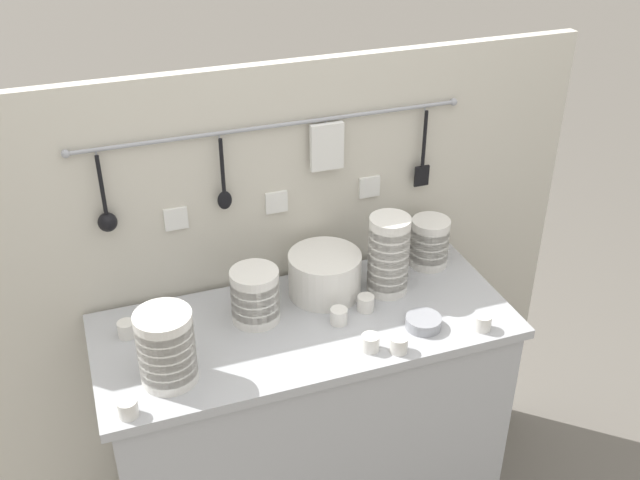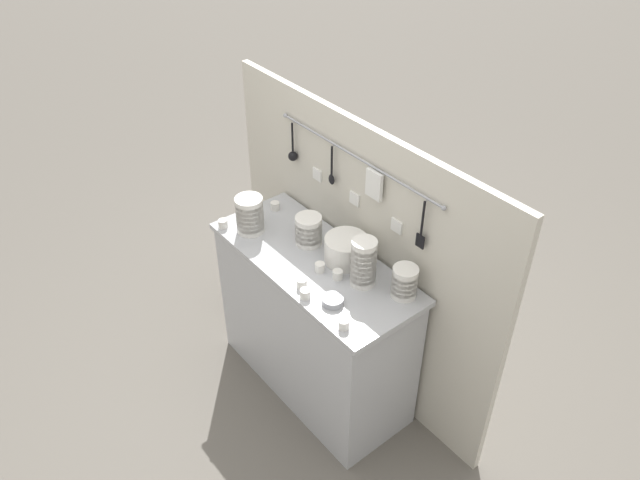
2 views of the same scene
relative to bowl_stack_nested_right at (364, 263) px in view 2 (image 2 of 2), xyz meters
name	(u,v)px [view 2 (image 2 of 2)]	position (x,y,z in m)	size (l,w,h in m)	color
ground_plane	(315,379)	(-0.30, -0.08, -1.09)	(20.00, 20.00, 0.00)	#666059
counter	(314,324)	(-0.30, -0.08, -0.61)	(1.25, 0.53, 0.96)	#ADAFB5
back_wall	(356,255)	(-0.30, 0.22, -0.25)	(2.05, 0.09, 1.66)	beige
bowl_stack_nested_right	(364,263)	(0.00, 0.00, 0.00)	(0.13, 0.13, 0.26)	silver
bowl_stack_back_corner	(309,230)	(-0.43, -0.01, -0.05)	(0.15, 0.15, 0.17)	silver
bowl_stack_short_front	(405,282)	(0.19, 0.10, -0.05)	(0.13, 0.13, 0.17)	silver
bowl_stack_tall_left	(250,215)	(-0.72, -0.19, -0.02)	(0.15, 0.15, 0.21)	silver
plate_stack	(346,249)	(-0.19, 0.05, -0.06)	(0.23, 0.23, 0.14)	silver
steel_mixing_bowl	(333,301)	(0.02, -0.21, -0.11)	(0.11, 0.11, 0.04)	#93969E
cup_edge_near	(337,275)	(-0.10, -0.08, -0.11)	(0.05, 0.05, 0.05)	silver
cup_front_left	(344,324)	(0.18, -0.28, -0.11)	(0.05, 0.05, 0.05)	silver
cup_back_left	(223,224)	(-0.85, -0.29, -0.11)	(0.05, 0.05, 0.05)	silver
cup_by_caddy	(305,294)	(-0.09, -0.29, -0.11)	(0.05, 0.05, 0.05)	silver
cup_back_right	(275,206)	(-0.81, 0.04, -0.11)	(0.05, 0.05, 0.05)	silver
cup_edge_far	(302,283)	(-0.17, -0.26, -0.11)	(0.05, 0.05, 0.05)	silver
cup_mid_row	(320,267)	(-0.21, -0.11, -0.11)	(0.05, 0.05, 0.05)	silver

